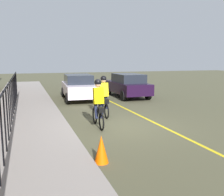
# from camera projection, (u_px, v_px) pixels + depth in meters

# --- Properties ---
(ground_plane) EXTENTS (80.00, 80.00, 0.00)m
(ground_plane) POSITION_uv_depth(u_px,v_px,m) (118.00, 126.00, 9.55)
(ground_plane) COLOR #4D4C35
(lane_line_centre) EXTENTS (36.00, 0.12, 0.01)m
(lane_line_centre) POSITION_uv_depth(u_px,v_px,m) (155.00, 123.00, 10.07)
(lane_line_centre) COLOR yellow
(lane_line_centre) RESTS_ON ground
(sidewalk) EXTENTS (40.00, 3.20, 0.15)m
(sidewalk) POSITION_uv_depth(u_px,v_px,m) (23.00, 133.00, 8.44)
(sidewalk) COLOR gray
(sidewalk) RESTS_ON ground
(iron_fence) EXTENTS (15.38, 0.04, 1.60)m
(iron_fence) POSITION_uv_depth(u_px,v_px,m) (10.00, 96.00, 9.07)
(iron_fence) COLOR black
(iron_fence) RESTS_ON sidewalk
(cyclist_lead) EXTENTS (1.71, 0.37, 1.83)m
(cyclist_lead) POSITION_uv_depth(u_px,v_px,m) (104.00, 96.00, 11.09)
(cyclist_lead) COLOR black
(cyclist_lead) RESTS_ON ground
(cyclist_follow) EXTENTS (1.71, 0.37, 1.83)m
(cyclist_follow) POSITION_uv_depth(u_px,v_px,m) (98.00, 104.00, 9.30)
(cyclist_follow) COLOR black
(cyclist_follow) RESTS_ON ground
(patrol_sedan) EXTENTS (4.42, 1.96, 1.58)m
(patrol_sedan) POSITION_uv_depth(u_px,v_px,m) (127.00, 85.00, 16.91)
(patrol_sedan) COLOR black
(patrol_sedan) RESTS_ON ground
(parked_sedan_rear) EXTENTS (4.50, 2.14, 1.58)m
(parked_sedan_rear) POSITION_uv_depth(u_px,v_px,m) (79.00, 87.00, 15.93)
(parked_sedan_rear) COLOR white
(parked_sedan_rear) RESTS_ON ground
(traffic_cone_near) EXTENTS (0.36, 0.36, 0.70)m
(traffic_cone_near) POSITION_uv_depth(u_px,v_px,m) (101.00, 149.00, 6.15)
(traffic_cone_near) COLOR #F45C04
(traffic_cone_near) RESTS_ON ground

